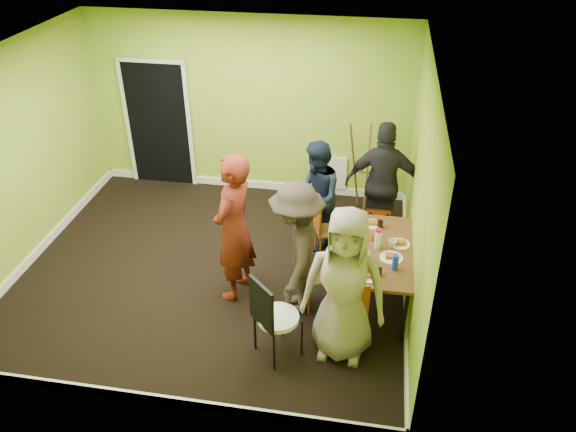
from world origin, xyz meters
name	(u,v)px	position (x,y,z in m)	size (l,w,h in m)	color
ground	(216,268)	(0.00, 0.00, 0.00)	(5.00, 5.00, 0.00)	black
room_walls	(209,203)	(-0.02, 0.04, 0.99)	(5.04, 4.54, 2.82)	#93BE31
dining_table	(374,252)	(2.05, -0.26, 0.70)	(0.90, 1.50, 0.75)	black
chair_left_far	(324,225)	(1.38, 0.55, 0.48)	(0.45, 0.45, 0.85)	#C74E12
chair_left_near	(314,269)	(1.37, -0.50, 0.54)	(0.51, 0.50, 0.97)	#C74E12
chair_back_end	(380,203)	(2.09, 0.99, 0.63)	(0.37, 0.43, 0.90)	#C74E12
chair_front_end	(352,307)	(1.86, -1.03, 0.48)	(0.40, 0.40, 0.86)	#C74E12
chair_bentwood	(272,315)	(1.05, -1.39, 0.58)	(0.57, 0.57, 1.04)	black
easel	(367,170)	(1.87, 1.71, 0.75)	(0.61, 0.57, 1.52)	brown
plate_near_left	(350,228)	(1.74, 0.13, 0.76)	(0.21, 0.21, 0.01)	white
plate_near_right	(354,268)	(1.85, -0.68, 0.76)	(0.24, 0.24, 0.01)	white
plate_far_back	(372,224)	(2.01, 0.25, 0.76)	(0.24, 0.24, 0.01)	white
plate_far_front	(369,277)	(2.02, -0.81, 0.76)	(0.24, 0.24, 0.01)	white
plate_wall_back	(400,244)	(2.35, -0.13, 0.76)	(0.24, 0.24, 0.01)	white
plate_wall_front	(391,258)	(2.25, -0.42, 0.76)	(0.27, 0.27, 0.01)	white
thermos	(378,239)	(2.08, -0.24, 0.87)	(0.07, 0.07, 0.23)	white
blue_bottle	(395,262)	(2.29, -0.63, 0.85)	(0.07, 0.07, 0.19)	blue
orange_bottle	(372,238)	(2.02, -0.10, 0.79)	(0.03, 0.03, 0.07)	#C74E12
glass_mid	(357,230)	(1.83, 0.02, 0.79)	(0.06, 0.06, 0.08)	black
glass_back	(380,224)	(2.10, 0.21, 0.80)	(0.07, 0.07, 0.09)	black
glass_front	(379,272)	(2.12, -0.75, 0.79)	(0.07, 0.07, 0.09)	black
cup_a	(364,256)	(1.95, -0.50, 0.80)	(0.13, 0.13, 0.10)	white
cup_b	(393,243)	(2.26, -0.19, 0.80)	(0.10, 0.10, 0.10)	white
person_standing	(234,228)	(0.41, -0.41, 0.95)	(0.69, 0.45, 1.90)	#5F1B10
person_left_far	(316,196)	(1.24, 0.79, 0.77)	(0.75, 0.59, 1.55)	#131D30
person_left_near	(296,250)	(1.18, -0.58, 0.85)	(1.09, 0.63, 1.69)	#2E271F
person_back_end	(383,184)	(2.11, 1.08, 0.89)	(1.04, 0.43, 1.78)	black
person_front_end	(344,286)	(1.77, -1.20, 0.90)	(0.88, 0.57, 1.81)	gray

